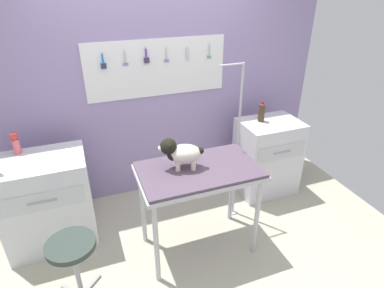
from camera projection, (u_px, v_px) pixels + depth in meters
name	position (u px, v px, depth m)	size (l,w,h in m)	color
ground	(195.00, 256.00, 3.12)	(4.40, 4.00, 0.04)	#B2AF96
rear_wall_panel	(155.00, 99.00, 3.62)	(4.00, 0.11, 2.30)	#9682B4
grooming_table	(199.00, 177.00, 2.84)	(1.07, 0.63, 0.91)	#B7B7BC
grooming_arm	(236.00, 151.00, 3.30)	(0.30, 0.11, 1.70)	#B7B7BC
dog	(180.00, 152.00, 2.73)	(0.39, 0.25, 0.29)	silver
counter_left	(48.00, 201.00, 3.09)	(0.80, 0.58, 0.93)	silver
cabinet_right	(267.00, 157.00, 3.87)	(0.68, 0.54, 0.92)	silver
stool	(72.00, 253.00, 2.47)	(0.38, 0.38, 0.61)	#9E9EA3
conditioner_bottle	(16.00, 145.00, 2.95)	(0.07, 0.07, 0.20)	#DE5A67
soda_bottle	(262.00, 112.00, 3.62)	(0.07, 0.07, 0.24)	#3F2F1D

